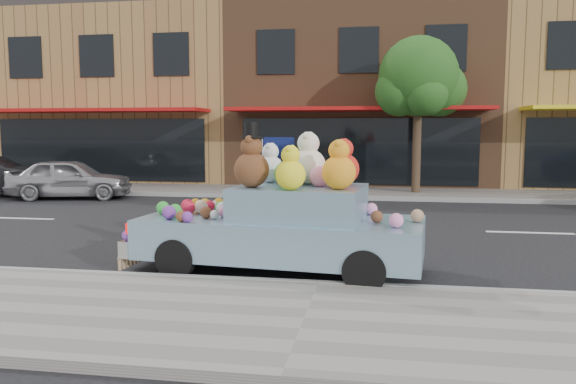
# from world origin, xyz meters

# --- Properties ---
(ground) EXTENTS (120.00, 120.00, 0.00)m
(ground) POSITION_xyz_m (0.00, 0.00, 0.00)
(ground) COLOR black
(ground) RESTS_ON ground
(near_sidewalk) EXTENTS (60.00, 3.00, 0.12)m
(near_sidewalk) POSITION_xyz_m (0.00, -6.50, 0.06)
(near_sidewalk) COLOR gray
(near_sidewalk) RESTS_ON ground
(far_sidewalk) EXTENTS (60.00, 3.00, 0.12)m
(far_sidewalk) POSITION_xyz_m (0.00, 6.50, 0.06)
(far_sidewalk) COLOR gray
(far_sidewalk) RESTS_ON ground
(near_kerb) EXTENTS (60.00, 0.12, 0.13)m
(near_kerb) POSITION_xyz_m (0.00, -5.00, 0.07)
(near_kerb) COLOR gray
(near_kerb) RESTS_ON ground
(far_kerb) EXTENTS (60.00, 0.12, 0.13)m
(far_kerb) POSITION_xyz_m (0.00, 5.00, 0.07)
(far_kerb) COLOR gray
(far_kerb) RESTS_ON ground
(storefront_left) EXTENTS (10.00, 9.80, 7.30)m
(storefront_left) POSITION_xyz_m (-10.00, 11.97, 3.64)
(storefront_left) COLOR olive
(storefront_left) RESTS_ON ground
(storefront_mid) EXTENTS (10.00, 9.80, 7.30)m
(storefront_mid) POSITION_xyz_m (0.00, 11.97, 3.64)
(storefront_mid) COLOR brown
(storefront_mid) RESTS_ON ground
(street_tree) EXTENTS (3.00, 2.70, 5.22)m
(street_tree) POSITION_xyz_m (2.03, 6.55, 3.69)
(street_tree) COLOR #38281C
(street_tree) RESTS_ON ground
(car_silver) EXTENTS (4.02, 2.32, 1.29)m
(car_silver) POSITION_xyz_m (-8.92, 3.93, 0.64)
(car_silver) COLOR #9D9DA2
(car_silver) RESTS_ON ground
(art_car) EXTENTS (4.64, 2.18, 2.31)m
(art_car) POSITION_xyz_m (-0.65, -4.09, 0.81)
(art_car) COLOR black
(art_car) RESTS_ON ground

